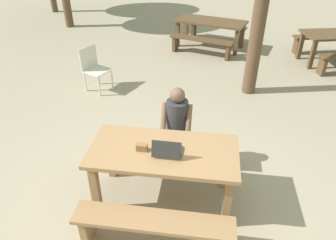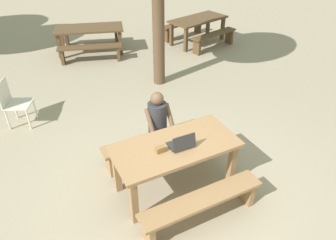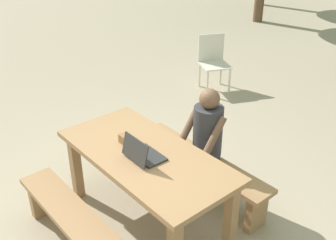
{
  "view_description": "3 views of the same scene",
  "coord_description": "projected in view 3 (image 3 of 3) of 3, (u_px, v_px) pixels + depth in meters",
  "views": [
    {
      "loc": [
        0.45,
        -2.81,
        3.02
      ],
      "look_at": [
        0.02,
        0.25,
        1.02
      ],
      "focal_mm": 33.66,
      "sensor_mm": 36.0,
      "label": 1
    },
    {
      "loc": [
        -1.65,
        -2.96,
        3.44
      ],
      "look_at": [
        0.02,
        0.25,
        1.02
      ],
      "focal_mm": 34.1,
      "sensor_mm": 36.0,
      "label": 2
    },
    {
      "loc": [
        2.36,
        -1.75,
        2.67
      ],
      "look_at": [
        0.02,
        0.25,
        1.02
      ],
      "focal_mm": 42.3,
      "sensor_mm": 36.0,
      "label": 3
    }
  ],
  "objects": [
    {
      "name": "ground_plane",
      "position": [
        147.0,
        220.0,
        3.85
      ],
      "size": [
        30.0,
        30.0,
        0.0
      ],
      "primitive_type": "plane",
      "color": "tan"
    },
    {
      "name": "bench_far",
      "position": [
        201.0,
        165.0,
        4.1
      ],
      "size": [
        1.68,
        0.3,
        0.43
      ],
      "color": "#9E754C",
      "rests_on": "ground"
    },
    {
      "name": "person_seated",
      "position": [
        205.0,
        138.0,
        3.85
      ],
      "size": [
        0.4,
        0.4,
        1.21
      ],
      "color": "#333847",
      "rests_on": "ground"
    },
    {
      "name": "laptop",
      "position": [
        142.0,
        153.0,
        3.38
      ],
      "size": [
        0.33,
        0.26,
        0.22
      ],
      "rotation": [
        0.0,
        0.0,
        3.12
      ],
      "color": "#2D2D2D",
      "rests_on": "picnic_table_front"
    },
    {
      "name": "picnic_table_front",
      "position": [
        146.0,
        164.0,
        3.54
      ],
      "size": [
        1.72,
        0.83,
        0.77
      ],
      "color": "#9E754C",
      "rests_on": "ground"
    },
    {
      "name": "bench_near",
      "position": [
        79.0,
        229.0,
        3.29
      ],
      "size": [
        1.68,
        0.3,
        0.43
      ],
      "color": "#9E754C",
      "rests_on": "ground"
    },
    {
      "name": "small_pouch",
      "position": [
        125.0,
        140.0,
        3.6
      ],
      "size": [
        0.13,
        0.07,
        0.08
      ],
      "color": "olive",
      "rests_on": "picnic_table_front"
    },
    {
      "name": "plastic_chair",
      "position": [
        213.0,
        61.0,
        6.47
      ],
      "size": [
        0.59,
        0.59,
        0.89
      ],
      "rotation": [
        0.0,
        0.0,
        1.13
      ],
      "color": "silver",
      "rests_on": "ground"
    }
  ]
}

